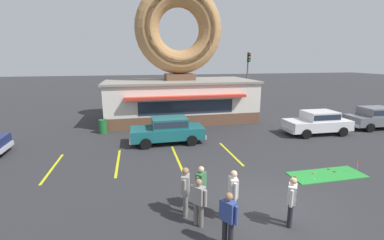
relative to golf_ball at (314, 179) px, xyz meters
The scene contains 24 objects.
ground_plane 3.15m from the golf_ball, 157.85° to the right, with size 160.00×160.00×0.00m, color #2D2D30.
donut_shop_building 13.76m from the golf_ball, 105.83° to the left, with size 12.30×6.75×10.96m.
putting_mat 0.93m from the golf_ball, 18.80° to the left, with size 3.36×1.24×0.03m, color green.
mini_donut_near_left 0.65m from the golf_ball, 53.95° to the left, with size 0.13×0.13×0.04m, color #D17F47.
mini_donut_near_right 0.76m from the golf_ball, 151.61° to the left, with size 0.13×0.13×0.04m, color brown.
mini_donut_mid_left 1.49m from the golf_ball, 17.67° to the left, with size 0.13×0.13×0.04m, color brown.
mini_donut_mid_centre 1.54m from the golf_ball, 28.61° to the left, with size 0.13×0.13×0.04m, color brown.
golf_ball is the anchor object (origin of this frame).
putting_flag_pin 2.38m from the golf_ball, ahead, with size 0.13×0.01×0.55m.
car_teal 8.46m from the golf_ball, 130.55° to the left, with size 4.57×2.01×1.60m.
car_grey 12.12m from the golf_ball, 32.55° to the left, with size 4.63×2.12×1.60m.
car_white 7.85m from the golf_ball, 51.59° to the left, with size 4.60×2.06×1.60m.
pedestrian_blue_sweater_man 3.89m from the golf_ball, 138.15° to the right, with size 0.42×0.50×1.61m.
pedestrian_hooded_kid 4.91m from the golf_ball, 157.45° to the right, with size 0.29×0.59×1.69m.
pedestrian_leather_jacket_man 5.91m from the golf_ball, 149.42° to the right, with size 0.41×0.51×1.62m.
pedestrian_clipboard_woman 5.44m from the golf_ball, 169.25° to the right, with size 0.43×0.47×1.55m.
pedestrian_beanie_man 6.09m from the golf_ball, 167.48° to the right, with size 0.34×0.57×1.69m.
pedestrian_crossing_woman 5.98m from the golf_ball, 161.02° to the right, with size 0.43×0.48×1.57m.
trash_bin 13.54m from the golf_ball, 135.56° to the left, with size 0.57×0.57×0.97m.
traffic_light_pole 18.06m from the golf_ball, 75.25° to the left, with size 0.28×0.47×5.80m.
parking_stripe_far_left 11.98m from the golf_ball, 161.44° to the left, with size 0.12×3.60×0.01m, color yellow.
parking_stripe_left 9.19m from the golf_ball, 155.48° to the left, with size 0.12×3.60×0.01m, color yellow.
parking_stripe_mid_left 6.58m from the golf_ball, 144.57° to the left, with size 0.12×3.60×0.01m, color yellow.
parking_stripe_centre 4.48m from the golf_ball, 121.75° to the left, with size 0.12×3.60×0.01m, color yellow.
Camera 1 is at (-4.40, -7.56, 5.05)m, focal length 24.00 mm.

